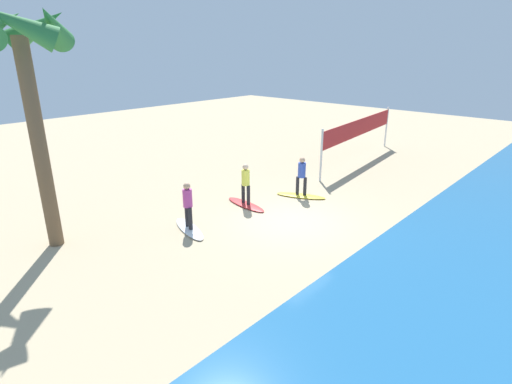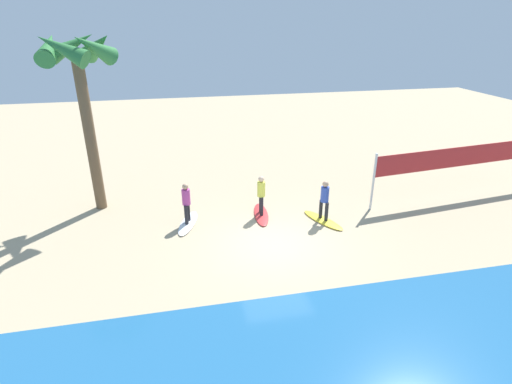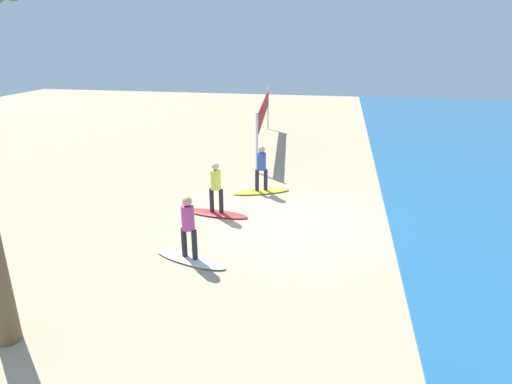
{
  "view_description": "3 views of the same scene",
  "coord_description": "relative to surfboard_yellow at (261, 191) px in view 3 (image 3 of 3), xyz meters",
  "views": [
    {
      "loc": [
        10.92,
        8.18,
        5.95
      ],
      "look_at": [
        0.78,
        -1.04,
        1.09
      ],
      "focal_mm": 28.43,
      "sensor_mm": 36.0,
      "label": 1
    },
    {
      "loc": [
        3.28,
        12.19,
        7.51
      ],
      "look_at": [
        0.29,
        -1.89,
        1.26
      ],
      "focal_mm": 28.2,
      "sensor_mm": 36.0,
      "label": 2
    },
    {
      "loc": [
        12.24,
        1.32,
        5.38
      ],
      "look_at": [
        0.33,
        -0.97,
        0.99
      ],
      "focal_mm": 30.37,
      "sensor_mm": 36.0,
      "label": 3
    }
  ],
  "objects": [
    {
      "name": "surfboard_white",
      "position": [
        5.32,
        -0.87,
        0.0
      ],
      "size": [
        1.17,
        2.17,
        0.09
      ],
      "primitive_type": "ellipsoid",
      "rotation": [
        0.0,
        0.0,
        1.27
      ],
      "color": "white",
      "rests_on": "ground"
    },
    {
      "name": "surfboard_red",
      "position": [
        2.32,
        -1.02,
        0.0
      ],
      "size": [
        0.81,
        2.15,
        0.09
      ],
      "primitive_type": "ellipsoid",
      "rotation": [
        0.0,
        0.0,
        1.45
      ],
      "color": "red",
      "rests_on": "ground"
    },
    {
      "name": "surfer_yellow",
      "position": [
        0.0,
        0.0,
        0.99
      ],
      "size": [
        0.32,
        0.43,
        1.64
      ],
      "color": "#232328",
      "rests_on": "surfboard_yellow"
    },
    {
      "name": "volleyball_net",
      "position": [
        -6.83,
        -1.13,
        1.74
      ],
      "size": [
        9.04,
        1.12,
        2.5
      ],
      "color": "silver",
      "rests_on": "ground"
    },
    {
      "name": "ground_plane",
      "position": [
        2.33,
        1.29,
        -0.04
      ],
      "size": [
        60.0,
        60.0,
        0.0
      ],
      "primitive_type": "plane",
      "color": "tan"
    },
    {
      "name": "surfboard_yellow",
      "position": [
        0.0,
        0.0,
        0.0
      ],
      "size": [
        1.36,
        2.15,
        0.09
      ],
      "primitive_type": "ellipsoid",
      "rotation": [
        0.0,
        0.0,
        1.99
      ],
      "color": "yellow",
      "rests_on": "ground"
    },
    {
      "name": "surfer_red",
      "position": [
        2.32,
        -1.02,
        0.99
      ],
      "size": [
        0.32,
        0.46,
        1.64
      ],
      "color": "#232328",
      "rests_on": "surfboard_red"
    },
    {
      "name": "surfer_white",
      "position": [
        5.32,
        -0.87,
        0.99
      ],
      "size": [
        0.32,
        0.45,
        1.64
      ],
      "color": "#232328",
      "rests_on": "surfboard_white"
    }
  ]
}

